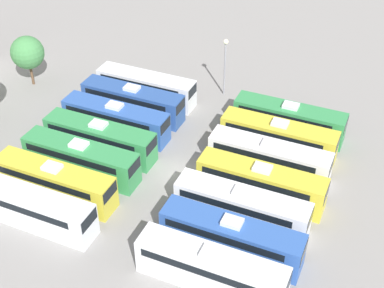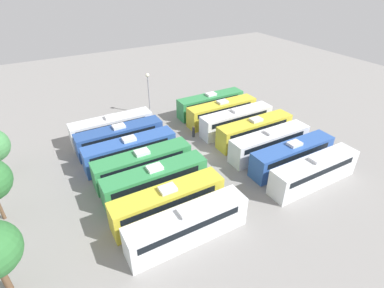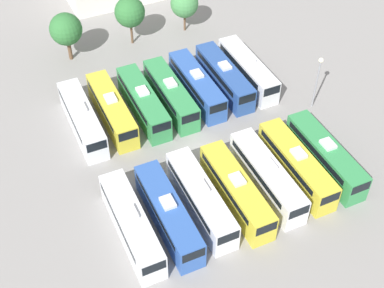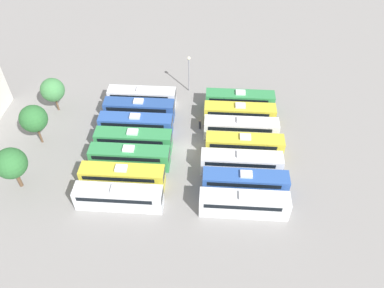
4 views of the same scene
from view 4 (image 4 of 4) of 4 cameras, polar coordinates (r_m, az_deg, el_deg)
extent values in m
plane|color=gray|center=(57.21, -0.72, -0.97)|extent=(118.91, 118.91, 0.00)
cube|color=silver|center=(49.05, 7.93, -9.08)|extent=(2.49, 11.48, 3.20)
cube|color=black|center=(48.31, 7.69, -8.43)|extent=(2.53, 9.76, 0.70)
cube|color=black|center=(49.25, 14.75, -8.60)|extent=(2.19, 0.08, 1.12)
cube|color=silver|center=(47.65, 8.13, -7.81)|extent=(1.20, 1.60, 0.35)
cube|color=#2D56A8|center=(51.30, 8.09, -5.88)|extent=(2.49, 11.48, 3.20)
cube|color=black|center=(50.59, 7.87, -5.21)|extent=(2.53, 9.76, 0.70)
cube|color=black|center=(51.52, 14.57, -5.43)|extent=(2.19, 0.08, 1.12)
cube|color=silver|center=(49.96, 8.29, -4.57)|extent=(1.20, 1.60, 0.35)
cube|color=silver|center=(53.64, 7.53, -2.92)|extent=(2.49, 11.48, 3.20)
cube|color=black|center=(52.96, 7.31, -2.24)|extent=(2.53, 9.76, 0.70)
cube|color=black|center=(53.80, 13.71, -2.50)|extent=(2.19, 0.08, 1.12)
cube|color=silver|center=(52.36, 7.71, -1.60)|extent=(1.20, 1.60, 0.35)
cube|color=gold|center=(56.20, 7.97, -0.24)|extent=(2.49, 11.48, 3.20)
cube|color=black|center=(55.55, 7.77, 0.43)|extent=(2.53, 9.76, 0.70)
cube|color=black|center=(56.42, 13.86, 0.15)|extent=(2.19, 0.08, 1.12)
cube|color=silver|center=(54.98, 8.15, 1.08)|extent=(1.20, 1.60, 0.35)
cube|color=silver|center=(58.88, 7.47, 2.32)|extent=(2.49, 11.48, 3.20)
cube|color=black|center=(58.26, 7.27, 2.99)|extent=(2.53, 9.76, 0.70)
cube|color=black|center=(59.05, 13.10, 2.68)|extent=(2.19, 0.08, 1.12)
cube|color=silver|center=(57.72, 7.63, 3.63)|extent=(1.20, 1.60, 0.35)
cube|color=gold|center=(61.58, 7.25, 4.55)|extent=(2.49, 11.48, 3.20)
cube|color=black|center=(60.99, 7.05, 5.21)|extent=(2.53, 9.76, 0.70)
cube|color=black|center=(61.73, 12.64, 4.90)|extent=(2.19, 0.08, 1.12)
cube|color=silver|center=(60.47, 7.40, 5.84)|extent=(1.20, 1.60, 0.35)
cube|color=#338C4C|center=(64.31, 7.27, 6.53)|extent=(2.49, 11.48, 3.20)
cube|color=black|center=(63.75, 7.09, 7.18)|extent=(2.53, 9.76, 0.70)
cube|color=black|center=(64.47, 12.46, 6.86)|extent=(2.19, 0.08, 1.12)
cube|color=silver|center=(63.25, 7.42, 7.80)|extent=(1.20, 1.60, 0.35)
cube|color=silver|center=(50.15, -11.08, -8.03)|extent=(2.49, 11.48, 3.20)
cube|color=black|center=(49.52, -11.54, -7.37)|extent=(2.53, 9.76, 0.70)
cube|color=black|center=(48.45, -4.56, -7.86)|extent=(2.19, 0.08, 1.12)
cube|color=silver|center=(48.78, -11.36, -6.75)|extent=(1.20, 1.60, 0.35)
cube|color=gold|center=(52.35, -10.49, -4.94)|extent=(2.49, 11.48, 3.20)
cube|color=black|center=(51.75, -10.93, -4.27)|extent=(2.53, 9.76, 0.70)
cube|color=black|center=(50.71, -4.29, -4.67)|extent=(2.19, 0.08, 1.12)
cube|color=white|center=(51.04, -10.75, -3.64)|extent=(1.20, 1.60, 0.35)
cube|color=#338C4C|center=(54.72, -9.43, -2.00)|extent=(2.49, 11.48, 3.20)
cube|color=black|center=(54.14, -9.84, -1.33)|extent=(2.53, 9.76, 0.70)
cube|color=black|center=(53.18, -3.50, -1.65)|extent=(2.19, 0.08, 1.12)
cube|color=white|center=(53.46, -9.65, -0.69)|extent=(1.20, 1.60, 0.35)
cube|color=#338C4C|center=(57.12, -8.85, 0.53)|extent=(2.49, 11.48, 3.20)
cube|color=black|center=(56.57, -9.24, 1.20)|extent=(2.53, 9.76, 0.70)
cube|color=black|center=(55.65, -3.17, 0.94)|extent=(2.19, 0.08, 1.12)
cube|color=silver|center=(55.93, -9.05, 1.85)|extent=(1.20, 1.60, 0.35)
cube|color=#2D56A8|center=(59.73, -8.52, 2.91)|extent=(2.49, 11.48, 3.20)
cube|color=black|center=(59.21, -8.88, 3.57)|extent=(2.53, 9.76, 0.70)
cube|color=black|center=(58.30, -3.07, 3.35)|extent=(2.19, 0.08, 1.12)
cube|color=silver|center=(58.59, -8.70, 4.21)|extent=(1.20, 1.60, 0.35)
cube|color=#284C93|center=(62.57, -8.00, 5.20)|extent=(2.49, 11.48, 3.20)
cube|color=black|center=(62.07, -8.34, 5.85)|extent=(2.53, 9.76, 0.70)
cube|color=black|center=(61.19, -2.78, 5.68)|extent=(2.19, 0.08, 1.12)
cube|color=silver|center=(61.48, -8.16, 6.49)|extent=(1.20, 1.60, 0.35)
cube|color=silver|center=(65.14, -7.59, 7.06)|extent=(2.49, 11.48, 3.20)
cube|color=black|center=(64.66, -7.92, 7.69)|extent=(2.53, 9.76, 0.70)
cube|color=black|center=(63.82, -2.56, 7.55)|extent=(2.19, 0.08, 1.12)
cube|color=silver|center=(64.10, -7.74, 8.32)|extent=(1.20, 1.60, 0.35)
cylinder|color=#333338|center=(60.39, 1.21, 2.95)|extent=(0.36, 0.36, 1.49)
sphere|color=tan|center=(59.82, 1.22, 3.58)|extent=(0.24, 0.24, 0.24)
cylinder|color=gray|center=(67.03, -0.48, 10.42)|extent=(0.20, 0.20, 6.53)
sphere|color=#EAE5C6|center=(65.17, -0.50, 12.93)|extent=(0.60, 0.60, 0.60)
cylinder|color=brown|center=(56.66, -24.96, -4.75)|extent=(0.52, 0.52, 3.07)
sphere|color=#2D6B33|center=(54.62, -25.89, -2.66)|extent=(4.22, 4.22, 4.22)
cylinder|color=brown|center=(61.98, -22.22, 1.42)|extent=(0.32, 0.32, 3.35)
sphere|color=#2D6B33|center=(60.07, -23.01, 3.59)|extent=(4.09, 4.09, 4.09)
cylinder|color=brown|center=(67.57, -19.90, 5.86)|extent=(0.31, 0.31, 2.84)
sphere|color=#428447|center=(66.00, -20.48, 7.73)|extent=(3.89, 3.89, 3.89)
camera|label=1|loc=(16.73, 60.14, -10.28)|focal=50.00mm
camera|label=2|loc=(30.52, -40.50, -7.13)|focal=28.00mm
camera|label=3|loc=(41.02, 69.89, 20.31)|focal=50.00mm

